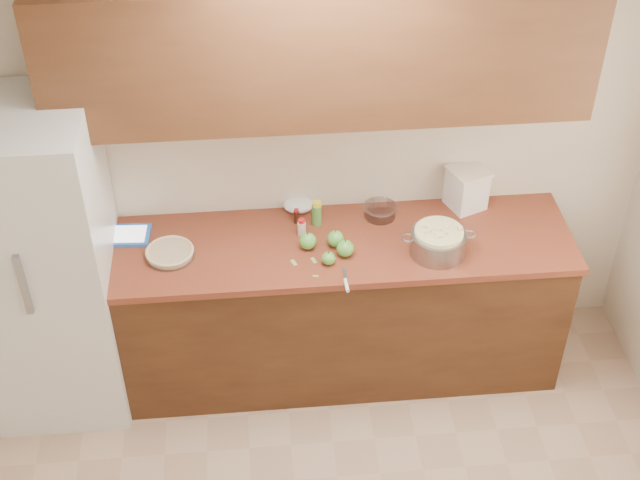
{
  "coord_description": "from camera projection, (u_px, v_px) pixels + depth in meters",
  "views": [
    {
      "loc": [
        -0.35,
        -2.11,
        3.87
      ],
      "look_at": [
        -0.02,
        1.43,
        0.98
      ],
      "focal_mm": 50.0,
      "sensor_mm": 36.0,
      "label": 1
    }
  ],
  "objects": [
    {
      "name": "pie",
      "position": [
        170.0,
        253.0,
        4.56
      ],
      "size": [
        0.26,
        0.26,
        0.04
      ],
      "rotation": [
        0.0,
        0.0,
        -0.05
      ],
      "color": "silver",
      "rests_on": "counter_run"
    },
    {
      "name": "peel_c",
      "position": [
        316.0,
        276.0,
        4.45
      ],
      "size": [
        0.03,
        0.02,
        0.0
      ],
      "primitive_type": "cube",
      "rotation": [
        0.0,
        0.0,
        -0.16
      ],
      "color": "#88B658",
      "rests_on": "counter_run"
    },
    {
      "name": "peel_d",
      "position": [
        334.0,
        259.0,
        4.55
      ],
      "size": [
        0.02,
        0.03,
        0.0
      ],
      "primitive_type": "cube",
      "rotation": [
        0.0,
        0.0,
        1.13
      ],
      "color": "#88B658",
      "rests_on": "counter_run"
    },
    {
      "name": "colander",
      "position": [
        438.0,
        242.0,
        4.56
      ],
      "size": [
        0.38,
        0.29,
        0.14
      ],
      "rotation": [
        0.0,
        0.0,
        0.19
      ],
      "color": "gray",
      "rests_on": "counter_run"
    },
    {
      "name": "peel_b",
      "position": [
        314.0,
        260.0,
        4.55
      ],
      "size": [
        0.03,
        0.05,
        0.0
      ],
      "primitive_type": "cube",
      "rotation": [
        0.0,
        0.0,
        -1.23
      ],
      "color": "#88B658",
      "rests_on": "counter_run"
    },
    {
      "name": "tablet",
      "position": [
        127.0,
        235.0,
        4.7
      ],
      "size": [
        0.25,
        0.2,
        0.02
      ],
      "rotation": [
        0.0,
        0.0,
        -0.06
      ],
      "color": "blue",
      "rests_on": "counter_run"
    },
    {
      "name": "lemon_bottle",
      "position": [
        317.0,
        213.0,
        4.74
      ],
      "size": [
        0.05,
        0.05,
        0.15
      ],
      "rotation": [
        0.0,
        0.0,
        -0.02
      ],
      "color": "#4C8C38",
      "rests_on": "counter_run"
    },
    {
      "name": "paring_knife",
      "position": [
        346.0,
        284.0,
        4.4
      ],
      "size": [
        0.03,
        0.19,
        0.02
      ],
      "rotation": [
        0.0,
        0.0,
        0.04
      ],
      "color": "gray",
      "rests_on": "counter_run"
    },
    {
      "name": "peel_a",
      "position": [
        294.0,
        263.0,
        4.53
      ],
      "size": [
        0.04,
        0.05,
        0.0
      ],
      "primitive_type": "cube",
      "rotation": [
        0.0,
        0.0,
        1.95
      ],
      "color": "#88B658",
      "rests_on": "counter_run"
    },
    {
      "name": "vanilla_bottle",
      "position": [
        296.0,
        216.0,
        4.77
      ],
      "size": [
        0.03,
        0.03,
        0.09
      ],
      "rotation": [
        0.0,
        0.0,
        -0.09
      ],
      "color": "black",
      "rests_on": "counter_run"
    },
    {
      "name": "cinnamon_shaker",
      "position": [
        302.0,
        228.0,
        4.68
      ],
      "size": [
        0.04,
        0.04,
        0.11
      ],
      "rotation": [
        0.0,
        0.0,
        -0.3
      ],
      "color": "beige",
      "rests_on": "counter_run"
    },
    {
      "name": "counter_run",
      "position": [
        323.0,
        306.0,
        4.95
      ],
      "size": [
        2.64,
        0.68,
        0.92
      ],
      "color": "#4D2B15",
      "rests_on": "ground"
    },
    {
      "name": "flour_canister",
      "position": [
        467.0,
        188.0,
        4.84
      ],
      "size": [
        0.25,
        0.25,
        0.24
      ],
      "rotation": [
        0.0,
        0.0,
        0.38
      ],
      "color": "white",
      "rests_on": "counter_run"
    },
    {
      "name": "mixing_bowl",
      "position": [
        380.0,
        210.0,
        4.82
      ],
      "size": [
        0.19,
        0.19,
        0.07
      ],
      "rotation": [
        0.0,
        0.0,
        0.24
      ],
      "color": "silver",
      "rests_on": "counter_run"
    },
    {
      "name": "room_shell",
      "position": [
        361.0,
        415.0,
        3.28
      ],
      "size": [
        3.6,
        3.6,
        3.6
      ],
      "color": "tan",
      "rests_on": "ground"
    },
    {
      "name": "fridge",
      "position": [
        43.0,
        266.0,
        4.54
      ],
      "size": [
        0.7,
        0.7,
        1.8
      ],
      "primitive_type": "cube",
      "color": "silver",
      "rests_on": "ground"
    },
    {
      "name": "apple_center",
      "position": [
        336.0,
        239.0,
        4.61
      ],
      "size": [
        0.09,
        0.09,
        0.1
      ],
      "color": "#56A43A",
      "rests_on": "counter_run"
    },
    {
      "name": "apple_front",
      "position": [
        328.0,
        258.0,
        4.51
      ],
      "size": [
        0.07,
        0.07,
        0.08
      ],
      "color": "#56A43A",
      "rests_on": "counter_run"
    },
    {
      "name": "apple_extra",
      "position": [
        345.0,
        248.0,
        4.55
      ],
      "size": [
        0.09,
        0.09,
        0.1
      ],
      "color": "#56A43A",
      "rests_on": "counter_run"
    },
    {
      "name": "apple_left",
      "position": [
        308.0,
        241.0,
        4.6
      ],
      "size": [
        0.09,
        0.09,
        0.1
      ],
      "color": "#56A43A",
      "rests_on": "counter_run"
    },
    {
      "name": "upper_cabinets",
      "position": [
        320.0,
        50.0,
        4.13
      ],
      "size": [
        2.6,
        0.34,
        0.7
      ],
      "primitive_type": "cube",
      "color": "brown",
      "rests_on": "room_shell"
    },
    {
      "name": "paper_towel",
      "position": [
        299.0,
        205.0,
        4.86
      ],
      "size": [
        0.17,
        0.14,
        0.07
      ],
      "primitive_type": "ellipsoid",
      "rotation": [
        0.0,
        0.0,
        0.01
      ],
      "color": "white",
      "rests_on": "counter_run"
    }
  ]
}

